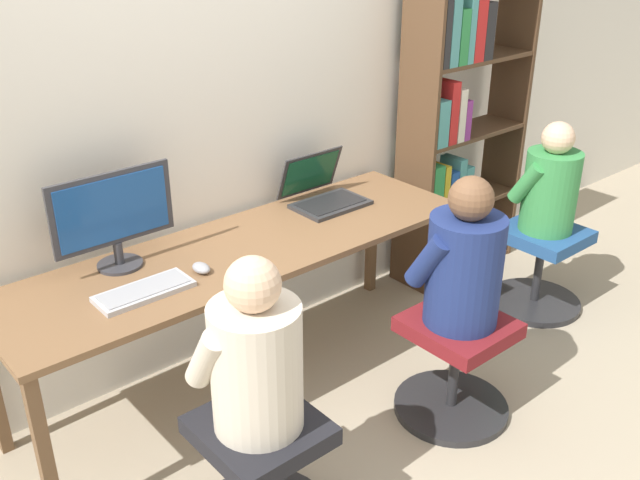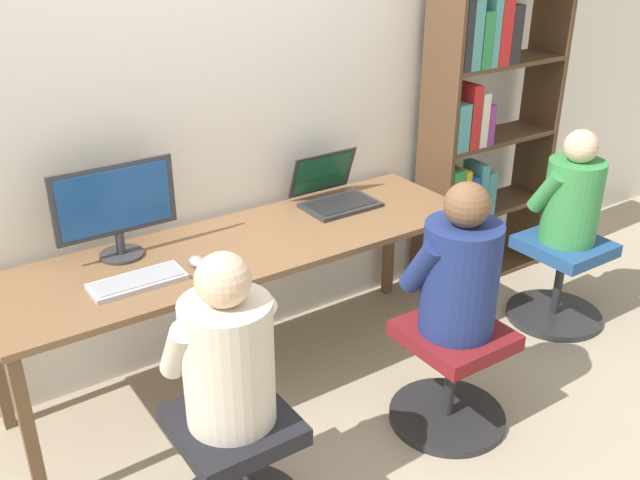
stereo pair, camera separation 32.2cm
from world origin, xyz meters
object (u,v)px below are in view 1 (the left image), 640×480
(laptop, at_px, (324,194))
(office_chair_right, at_px, (455,364))
(office_chair_left, at_px, (261,473))
(office_chair_side, at_px, (539,266))
(desktop_monitor, at_px, (114,217))
(person_at_monitor, at_px, (255,357))
(person_at_laptop, at_px, (464,262))
(bookshelf, at_px, (452,138))
(keyboard, at_px, (144,291))
(person_near_shelf, at_px, (550,185))

(laptop, bearing_deg, office_chair_right, -91.13)
(office_chair_left, height_order, office_chair_side, same)
(office_chair_left, bearing_deg, desktop_monitor, 91.76)
(laptop, distance_m, office_chair_left, 1.53)
(office_chair_right, relative_size, person_at_monitor, 0.81)
(person_at_laptop, xyz_separation_m, bookshelf, (1.02, 0.93, 0.12))
(office_chair_right, xyz_separation_m, person_at_monitor, (-1.07, 0.02, 0.51))
(office_chair_left, xyz_separation_m, person_at_monitor, (0.00, 0.00, 0.51))
(person_at_laptop, bearing_deg, person_at_monitor, 179.03)
(keyboard, bearing_deg, person_at_monitor, -84.35)
(keyboard, height_order, office_chair_left, keyboard)
(laptop, relative_size, bookshelf, 0.21)
(bookshelf, height_order, office_chair_side, bookshelf)
(laptop, height_order, person_at_laptop, person_at_laptop)
(office_chair_right, xyz_separation_m, bookshelf, (1.02, 0.94, 0.64))
(office_chair_left, height_order, office_chair_right, same)
(desktop_monitor, distance_m, person_at_laptop, 1.48)
(office_chair_left, relative_size, person_near_shelf, 0.86)
(desktop_monitor, xyz_separation_m, office_chair_right, (1.10, -0.97, -0.72))
(laptop, distance_m, person_near_shelf, 1.27)
(laptop, relative_size, office_chair_right, 0.70)
(keyboard, relative_size, bookshelf, 0.22)
(keyboard, xyz_separation_m, office_chair_left, (0.07, -0.67, -0.50))
(office_chair_side, bearing_deg, desktop_monitor, 163.50)
(person_at_monitor, bearing_deg, office_chair_right, -1.24)
(bookshelf, bearing_deg, desktop_monitor, 179.03)
(person_at_monitor, xyz_separation_m, bookshelf, (2.09, 0.91, 0.12))
(office_chair_left, xyz_separation_m, bookshelf, (2.09, 0.92, 0.64))
(person_at_laptop, bearing_deg, office_chair_right, -90.00)
(person_near_shelf, bearing_deg, laptop, 150.59)
(person_at_monitor, bearing_deg, person_near_shelf, 7.63)
(laptop, height_order, bookshelf, bookshelf)
(laptop, relative_size, person_near_shelf, 0.60)
(office_chair_left, xyz_separation_m, person_near_shelf, (2.20, 0.30, 0.50))
(office_chair_right, bearing_deg, person_near_shelf, 15.79)
(keyboard, xyz_separation_m, office_chair_side, (2.26, -0.37, -0.50))
(laptop, xyz_separation_m, person_at_monitor, (-1.09, -0.92, -0.03))
(person_near_shelf, bearing_deg, office_chair_left, -172.25)
(keyboard, height_order, office_chair_right, keyboard)
(laptop, height_order, office_chair_left, laptop)
(office_chair_side, distance_m, person_near_shelf, 0.50)
(laptop, bearing_deg, desktop_monitor, 178.36)
(person_at_laptop, bearing_deg, person_near_shelf, 15.55)
(person_at_monitor, distance_m, bookshelf, 2.28)
(office_chair_side, bearing_deg, person_near_shelf, 90.00)
(office_chair_side, bearing_deg, keyboard, 170.59)
(office_chair_side, height_order, person_near_shelf, person_near_shelf)
(office_chair_left, relative_size, office_chair_side, 1.00)
(desktop_monitor, xyz_separation_m, laptop, (1.12, -0.03, -0.18))
(office_chair_left, bearing_deg, office_chair_right, -0.98)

